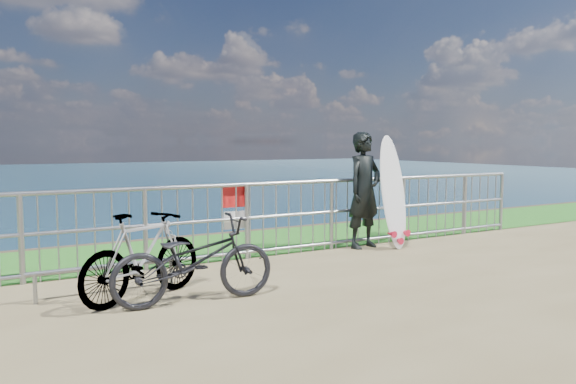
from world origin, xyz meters
TOP-DOWN VIEW (x-y plane):
  - grass_strip at (0.00, 2.70)m, footprint 120.00×120.00m
  - railing at (0.01, 1.60)m, footprint 10.06×0.10m
  - surfer at (1.54, 1.45)m, footprint 0.76×0.58m
  - surfboard at (1.92, 1.19)m, footprint 0.49×0.44m
  - bicycle_near at (-1.97, -0.18)m, footprint 1.80×0.72m
  - bicycle_far at (-2.41, 0.22)m, footprint 1.66×1.08m
  - bike_rack at (-2.72, 0.62)m, footprint 1.69×0.05m

SIDE VIEW (x-z plane):
  - grass_strip at x=0.00m, z-range 0.01..0.01m
  - bike_rack at x=-2.72m, z-range 0.11..0.47m
  - bicycle_near at x=-1.97m, z-range 0.00..0.93m
  - bicycle_far at x=-2.41m, z-range 0.00..0.97m
  - railing at x=0.01m, z-range 0.01..1.14m
  - surfboard at x=1.92m, z-range -0.07..1.77m
  - surfer at x=1.54m, z-range 0.00..1.88m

